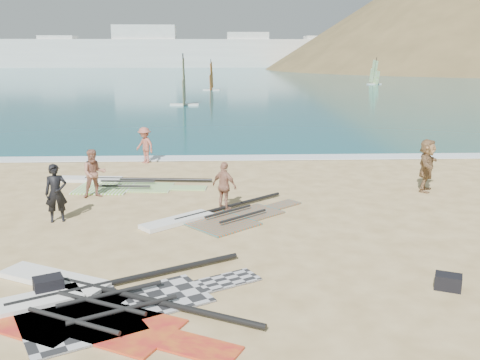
{
  "coord_description": "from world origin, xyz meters",
  "views": [
    {
      "loc": [
        0.8,
        -11.75,
        4.82
      ],
      "look_at": [
        1.47,
        4.0,
        1.0
      ],
      "focal_mm": 40.0,
      "sensor_mm": 36.0,
      "label": 1
    }
  ],
  "objects_px": {
    "rig_orange": "(215,217)",
    "beachgoer_mid": "(145,145)",
    "beachgoer_back": "(224,186)",
    "person_wetsuit": "(56,193)",
    "gear_bag_near": "(49,286)",
    "rig_grey": "(85,303)",
    "rig_red": "(84,301)",
    "gear_bag_far": "(448,282)",
    "beachgoer_left": "(94,173)",
    "beachgoer_right": "(427,165)",
    "rig_green": "(116,183)"
  },
  "relations": [
    {
      "from": "rig_orange",
      "to": "beachgoer_mid",
      "type": "distance_m",
      "value": 8.81
    },
    {
      "from": "person_wetsuit",
      "to": "beachgoer_mid",
      "type": "xyz_separation_m",
      "value": [
        1.46,
        8.24,
        -0.05
      ]
    },
    {
      "from": "rig_orange",
      "to": "gear_bag_far",
      "type": "distance_m",
      "value": 6.94
    },
    {
      "from": "gear_bag_near",
      "to": "rig_red",
      "type": "bearing_deg",
      "value": -29.8
    },
    {
      "from": "rig_orange",
      "to": "beachgoer_back",
      "type": "xyz_separation_m",
      "value": [
        0.28,
        0.92,
        0.71
      ]
    },
    {
      "from": "rig_orange",
      "to": "rig_grey",
      "type": "bearing_deg",
      "value": -155.52
    },
    {
      "from": "rig_orange",
      "to": "gear_bag_near",
      "type": "height_order",
      "value": "gear_bag_near"
    },
    {
      "from": "gear_bag_near",
      "to": "beachgoer_right",
      "type": "bearing_deg",
      "value": 35.81
    },
    {
      "from": "person_wetsuit",
      "to": "beachgoer_mid",
      "type": "relative_size",
      "value": 1.07
    },
    {
      "from": "rig_red",
      "to": "beachgoer_left",
      "type": "bearing_deg",
      "value": 128.51
    },
    {
      "from": "beachgoer_mid",
      "to": "rig_green",
      "type": "bearing_deg",
      "value": -55.15
    },
    {
      "from": "beachgoer_left",
      "to": "beachgoer_right",
      "type": "height_order",
      "value": "beachgoer_right"
    },
    {
      "from": "rig_grey",
      "to": "rig_red",
      "type": "relative_size",
      "value": 1.1
    },
    {
      "from": "rig_grey",
      "to": "rig_red",
      "type": "bearing_deg",
      "value": 84.56
    },
    {
      "from": "beachgoer_back",
      "to": "beachgoer_right",
      "type": "xyz_separation_m",
      "value": [
        7.1,
        1.99,
        0.17
      ]
    },
    {
      "from": "rig_green",
      "to": "gear_bag_near",
      "type": "distance_m",
      "value": 9.16
    },
    {
      "from": "rig_grey",
      "to": "gear_bag_far",
      "type": "height_order",
      "value": "gear_bag_far"
    },
    {
      "from": "rig_orange",
      "to": "person_wetsuit",
      "type": "xyz_separation_m",
      "value": [
        -4.56,
        -0.03,
        0.8
      ]
    },
    {
      "from": "gear_bag_near",
      "to": "gear_bag_far",
      "type": "height_order",
      "value": "gear_bag_near"
    },
    {
      "from": "rig_green",
      "to": "person_wetsuit",
      "type": "xyz_separation_m",
      "value": [
        -0.87,
        -4.32,
        0.8
      ]
    },
    {
      "from": "beachgoer_left",
      "to": "gear_bag_far",
      "type": "bearing_deg",
      "value": -59.63
    },
    {
      "from": "rig_red",
      "to": "beachgoer_back",
      "type": "relative_size",
      "value": 3.74
    },
    {
      "from": "rig_grey",
      "to": "rig_orange",
      "type": "bearing_deg",
      "value": 36.46
    },
    {
      "from": "rig_green",
      "to": "gear_bag_near",
      "type": "xyz_separation_m",
      "value": [
        0.32,
        -9.15,
        0.13
      ]
    },
    {
      "from": "beachgoer_back",
      "to": "gear_bag_near",
      "type": "bearing_deg",
      "value": 96.12
    },
    {
      "from": "rig_red",
      "to": "beachgoer_right",
      "type": "xyz_separation_m",
      "value": [
        9.95,
        8.23,
        0.88
      ]
    },
    {
      "from": "person_wetsuit",
      "to": "beachgoer_right",
      "type": "relative_size",
      "value": 0.91
    },
    {
      "from": "gear_bag_far",
      "to": "beachgoer_back",
      "type": "xyz_separation_m",
      "value": [
        -4.55,
        5.9,
        0.6
      ]
    },
    {
      "from": "rig_green",
      "to": "beachgoer_left",
      "type": "bearing_deg",
      "value": -96.47
    },
    {
      "from": "beachgoer_mid",
      "to": "gear_bag_far",
      "type": "bearing_deg",
      "value": -15.44
    },
    {
      "from": "rig_orange",
      "to": "beachgoer_left",
      "type": "xyz_separation_m",
      "value": [
        -4.06,
        2.6,
        0.77
      ]
    },
    {
      "from": "rig_red",
      "to": "beachgoer_right",
      "type": "bearing_deg",
      "value": 67.38
    },
    {
      "from": "rig_green",
      "to": "rig_orange",
      "type": "xyz_separation_m",
      "value": [
        3.7,
        -4.29,
        -0.0
      ]
    },
    {
      "from": "rig_grey",
      "to": "beachgoer_back",
      "type": "xyz_separation_m",
      "value": [
        2.82,
        6.31,
        0.71
      ]
    },
    {
      "from": "beachgoer_mid",
      "to": "rig_orange",
      "type": "bearing_deg",
      "value": -25.79
    },
    {
      "from": "person_wetsuit",
      "to": "beachgoer_left",
      "type": "xyz_separation_m",
      "value": [
        0.5,
        2.63,
        -0.03
      ]
    },
    {
      "from": "rig_orange",
      "to": "gear_bag_near",
      "type": "bearing_deg",
      "value": -165.15
    },
    {
      "from": "person_wetsuit",
      "to": "beachgoer_left",
      "type": "bearing_deg",
      "value": 62.88
    },
    {
      "from": "rig_grey",
      "to": "rig_green",
      "type": "bearing_deg",
      "value": 68.5
    },
    {
      "from": "rig_orange",
      "to": "beachgoer_mid",
      "type": "height_order",
      "value": "beachgoer_mid"
    },
    {
      "from": "rig_orange",
      "to": "rig_red",
      "type": "height_order",
      "value": "rig_red"
    },
    {
      "from": "rig_orange",
      "to": "beachgoer_back",
      "type": "bearing_deg",
      "value": 32.5
    },
    {
      "from": "rig_grey",
      "to": "beachgoer_back",
      "type": "bearing_deg",
      "value": 37.58
    },
    {
      "from": "rig_red",
      "to": "beachgoer_right",
      "type": "relative_size",
      "value": 3.06
    },
    {
      "from": "gear_bag_far",
      "to": "person_wetsuit",
      "type": "xyz_separation_m",
      "value": [
        -9.4,
        4.94,
        0.69
      ]
    },
    {
      "from": "gear_bag_far",
      "to": "beachgoer_left",
      "type": "distance_m",
      "value": 11.7
    },
    {
      "from": "rig_green",
      "to": "beachgoer_left",
      "type": "distance_m",
      "value": 1.9
    },
    {
      "from": "gear_bag_near",
      "to": "beachgoer_back",
      "type": "height_order",
      "value": "beachgoer_back"
    },
    {
      "from": "beachgoer_back",
      "to": "beachgoer_right",
      "type": "relative_size",
      "value": 0.82
    },
    {
      "from": "rig_orange",
      "to": "beachgoer_back",
      "type": "relative_size",
      "value": 3.25
    }
  ]
}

